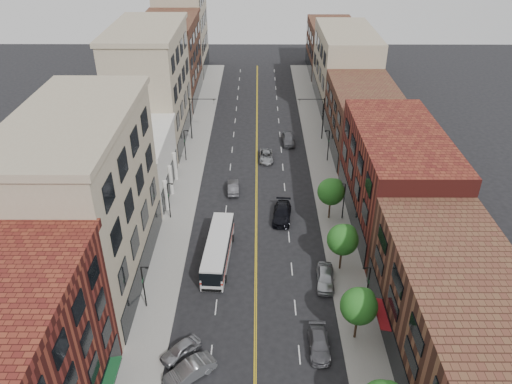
{
  "coord_description": "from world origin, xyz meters",
  "views": [
    {
      "loc": [
        0.2,
        -29.11,
        35.88
      ],
      "look_at": [
        -0.02,
        22.29,
        5.0
      ],
      "focal_mm": 35.0,
      "sensor_mm": 36.0,
      "label": 1
    }
  ],
  "objects_px": {
    "car_lane_a": "(282,213)",
    "car_lane_c": "(288,139)",
    "car_parked_mid": "(319,344)",
    "city_bus": "(218,249)",
    "car_lane_behind": "(233,187)",
    "car_parked_far": "(325,278)",
    "car_lane_b": "(266,156)",
    "car_angle_b": "(190,371)",
    "car_angle_a": "(181,350)"
  },
  "relations": [
    {
      "from": "car_parked_mid",
      "to": "car_lane_b",
      "type": "height_order",
      "value": "car_parked_mid"
    },
    {
      "from": "car_angle_b",
      "to": "car_lane_behind",
      "type": "height_order",
      "value": "car_angle_b"
    },
    {
      "from": "car_lane_a",
      "to": "car_lane_c",
      "type": "bearing_deg",
      "value": 91.19
    },
    {
      "from": "city_bus",
      "to": "car_lane_behind",
      "type": "relative_size",
      "value": 2.58
    },
    {
      "from": "car_angle_a",
      "to": "car_angle_b",
      "type": "relative_size",
      "value": 0.85
    },
    {
      "from": "car_lane_b",
      "to": "car_lane_c",
      "type": "height_order",
      "value": "car_lane_c"
    },
    {
      "from": "car_angle_b",
      "to": "car_lane_a",
      "type": "xyz_separation_m",
      "value": [
        8.9,
        24.44,
        0.04
      ]
    },
    {
      "from": "car_lane_a",
      "to": "car_lane_c",
      "type": "height_order",
      "value": "car_lane_c"
    },
    {
      "from": "car_parked_mid",
      "to": "car_parked_far",
      "type": "relative_size",
      "value": 0.97
    },
    {
      "from": "city_bus",
      "to": "car_lane_behind",
      "type": "height_order",
      "value": "city_bus"
    },
    {
      "from": "car_lane_c",
      "to": "car_angle_a",
      "type": "bearing_deg",
      "value": -107.36
    },
    {
      "from": "car_angle_b",
      "to": "car_lane_a",
      "type": "relative_size",
      "value": 0.84
    },
    {
      "from": "car_lane_a",
      "to": "car_parked_mid",
      "type": "bearing_deg",
      "value": -77.22
    },
    {
      "from": "car_angle_b",
      "to": "car_lane_a",
      "type": "height_order",
      "value": "car_lane_a"
    },
    {
      "from": "car_angle_b",
      "to": "car_lane_c",
      "type": "height_order",
      "value": "car_lane_c"
    },
    {
      "from": "car_lane_a",
      "to": "car_lane_b",
      "type": "relative_size",
      "value": 1.19
    },
    {
      "from": "car_parked_mid",
      "to": "car_parked_far",
      "type": "distance_m",
      "value": 9.16
    },
    {
      "from": "car_parked_far",
      "to": "car_lane_behind",
      "type": "bearing_deg",
      "value": 124.49
    },
    {
      "from": "car_parked_far",
      "to": "car_angle_b",
      "type": "bearing_deg",
      "value": -131.77
    },
    {
      "from": "car_angle_b",
      "to": "car_lane_b",
      "type": "relative_size",
      "value": 1.0
    },
    {
      "from": "car_angle_b",
      "to": "car_lane_c",
      "type": "relative_size",
      "value": 0.96
    },
    {
      "from": "car_lane_b",
      "to": "car_angle_a",
      "type": "bearing_deg",
      "value": -102.69
    },
    {
      "from": "car_lane_b",
      "to": "car_parked_far",
      "type": "bearing_deg",
      "value": -79.05
    },
    {
      "from": "car_lane_behind",
      "to": "car_angle_a",
      "type": "bearing_deg",
      "value": 79.59
    },
    {
      "from": "city_bus",
      "to": "car_lane_b",
      "type": "bearing_deg",
      "value": 80.58
    },
    {
      "from": "car_lane_behind",
      "to": "car_lane_b",
      "type": "relative_size",
      "value": 0.93
    },
    {
      "from": "car_angle_a",
      "to": "car_parked_far",
      "type": "bearing_deg",
      "value": 80.41
    },
    {
      "from": "car_parked_mid",
      "to": "car_lane_a",
      "type": "distance_m",
      "value": 21.53
    },
    {
      "from": "car_lane_a",
      "to": "city_bus",
      "type": "bearing_deg",
      "value": -125.51
    },
    {
      "from": "car_angle_a",
      "to": "car_lane_b",
      "type": "relative_size",
      "value": 0.84
    },
    {
      "from": "car_lane_a",
      "to": "car_lane_b",
      "type": "xyz_separation_m",
      "value": [
        -1.8,
        16.37,
        -0.15
      ]
    },
    {
      "from": "car_angle_b",
      "to": "car_lane_c",
      "type": "bearing_deg",
      "value": 129.59
    },
    {
      "from": "car_parked_far",
      "to": "car_lane_c",
      "type": "bearing_deg",
      "value": 98.93
    },
    {
      "from": "car_lane_b",
      "to": "car_lane_a",
      "type": "bearing_deg",
      "value": -84.39
    },
    {
      "from": "car_parked_mid",
      "to": "car_lane_c",
      "type": "relative_size",
      "value": 0.94
    },
    {
      "from": "car_parked_mid",
      "to": "car_lane_behind",
      "type": "height_order",
      "value": "car_lane_behind"
    },
    {
      "from": "car_parked_mid",
      "to": "car_lane_a",
      "type": "bearing_deg",
      "value": 97.1
    },
    {
      "from": "car_lane_a",
      "to": "car_parked_far",
      "type": "bearing_deg",
      "value": -65.54
    },
    {
      "from": "car_angle_a",
      "to": "car_angle_b",
      "type": "distance_m",
      "value": 2.58
    },
    {
      "from": "car_angle_b",
      "to": "car_lane_c",
      "type": "distance_m",
      "value": 48.06
    },
    {
      "from": "car_parked_mid",
      "to": "car_lane_behind",
      "type": "distance_m",
      "value": 29.54
    },
    {
      "from": "city_bus",
      "to": "car_lane_behind",
      "type": "xyz_separation_m",
      "value": [
        0.99,
        15.23,
        -0.94
      ]
    },
    {
      "from": "car_lane_behind",
      "to": "car_lane_a",
      "type": "bearing_deg",
      "value": 130.61
    },
    {
      "from": "car_lane_behind",
      "to": "car_lane_b",
      "type": "distance_m",
      "value": 10.75
    },
    {
      "from": "car_lane_behind",
      "to": "car_lane_a",
      "type": "distance_m",
      "value": 9.4
    },
    {
      "from": "city_bus",
      "to": "car_angle_a",
      "type": "height_order",
      "value": "city_bus"
    },
    {
      "from": "car_lane_a",
      "to": "car_lane_behind",
      "type": "bearing_deg",
      "value": 140.31
    },
    {
      "from": "car_angle_b",
      "to": "car_lane_behind",
      "type": "xyz_separation_m",
      "value": [
        2.35,
        31.18,
        -0.05
      ]
    },
    {
      "from": "car_angle_b",
      "to": "car_parked_mid",
      "type": "relative_size",
      "value": 1.02
    },
    {
      "from": "city_bus",
      "to": "car_lane_a",
      "type": "bearing_deg",
      "value": 51.97
    }
  ]
}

